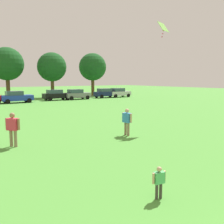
% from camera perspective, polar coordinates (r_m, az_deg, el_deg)
% --- Properties ---
extents(child_kite_flyer, '(0.45, 0.21, 0.95)m').
position_cam_1_polar(child_kite_flyer, '(7.48, 10.63, -14.91)').
color(child_kite_flyer, '#3F3833').
rests_on(child_kite_flyer, ground).
extents(adult_bystander, '(0.36, 0.78, 1.64)m').
position_cam_1_polar(adult_bystander, '(15.11, 3.42, -1.73)').
color(adult_bystander, '#8C7259').
rests_on(adult_bystander, ground).
extents(bystander_near_trees, '(0.61, 0.66, 1.74)m').
position_cam_1_polar(bystander_near_trees, '(13.53, -21.63, -3.10)').
color(bystander_near_trees, '#8C7259').
rests_on(bystander_near_trees, ground).
extents(kite, '(1.13, 0.79, 1.07)m').
position_cam_1_polar(kite, '(18.90, 11.55, 18.21)').
color(kite, '#8CD859').
extents(parked_car_blue_3, '(4.30, 2.02, 1.68)m').
position_cam_1_polar(parked_car_blue_3, '(38.31, -20.92, 3.24)').
color(parked_car_blue_3, '#1E38AD').
rests_on(parked_car_blue_3, ground).
extents(parked_car_black_4, '(4.30, 2.02, 1.68)m').
position_cam_1_polar(parked_car_black_4, '(41.36, -12.57, 3.84)').
color(parked_car_black_4, black).
rests_on(parked_car_black_4, ground).
extents(parked_car_gray_5, '(4.30, 2.02, 1.68)m').
position_cam_1_polar(parked_car_gray_5, '(42.27, -8.01, 4.02)').
color(parked_car_gray_5, slate).
rests_on(parked_car_gray_5, ground).
extents(parked_car_navy_6, '(4.30, 2.02, 1.68)m').
position_cam_1_polar(parked_car_navy_6, '(45.71, -1.47, 4.35)').
color(parked_car_navy_6, '#141E4C').
rests_on(parked_car_navy_6, ground).
extents(parked_car_silver_7, '(4.30, 2.02, 1.68)m').
position_cam_1_polar(parked_car_silver_7, '(47.16, 1.59, 4.45)').
color(parked_car_silver_7, silver).
rests_on(parked_car_silver_7, ground).
extents(tree_center_right, '(5.59, 5.59, 8.72)m').
position_cam_1_polar(tree_center_right, '(46.65, -22.79, 10.02)').
color(tree_center_right, brown).
rests_on(tree_center_right, ground).
extents(tree_right, '(5.23, 5.23, 8.15)m').
position_cam_1_polar(tree_right, '(47.34, -13.50, 9.88)').
color(tree_right, brown).
rests_on(tree_right, ground).
extents(tree_far_right, '(5.45, 5.45, 8.49)m').
position_cam_1_polar(tree_far_right, '(51.05, -4.44, 10.14)').
color(tree_far_right, brown).
rests_on(tree_far_right, ground).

